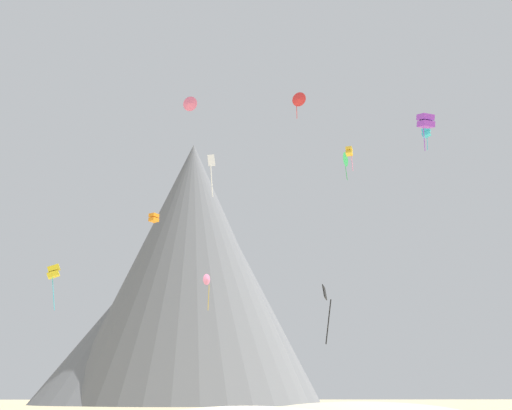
# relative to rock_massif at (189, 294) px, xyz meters

# --- Properties ---
(rock_massif) EXTENTS (69.40, 62.74, 50.73)m
(rock_massif) POSITION_rel_rock_massif_xyz_m (0.00, 0.00, 0.00)
(rock_massif) COLOR slate
(rock_massif) RESTS_ON ground_plane
(kite_white_mid) EXTENTS (0.69, 0.41, 3.64)m
(kite_white_mid) POSITION_rel_rock_massif_xyz_m (5.39, -80.59, -0.51)
(kite_white_mid) COLOR white
(kite_black_low) EXTENTS (0.70, 1.04, 4.01)m
(kite_black_low) POSITION_rel_rock_massif_xyz_m (13.50, -88.37, -12.54)
(kite_black_low) COLOR black
(kite_red_high) EXTENTS (1.95, 1.35, 3.88)m
(kite_red_high) POSITION_rel_rock_massif_xyz_m (16.42, -48.70, 19.85)
(kite_red_high) COLOR red
(kite_yellow_mid) EXTENTS (1.58, 1.48, 5.22)m
(kite_yellow_mid) POSITION_rel_rock_massif_xyz_m (-12.78, -56.39, -5.37)
(kite_yellow_mid) COLOR yellow
(kite_cyan_high) EXTENTS (1.49, 1.43, 3.15)m
(kite_cyan_high) POSITION_rel_rock_massif_xyz_m (33.04, -50.75, 14.53)
(kite_cyan_high) COLOR #33BCDB
(kite_orange_mid) EXTENTS (1.05, 1.05, 0.80)m
(kite_orange_mid) POSITION_rel_rock_massif_xyz_m (-0.26, -70.34, -2.36)
(kite_orange_mid) COLOR orange
(kite_violet_high) EXTENTS (1.72, 1.78, 4.06)m
(kite_violet_high) POSITION_rel_rock_massif_xyz_m (27.08, -69.88, 8.34)
(kite_violet_high) COLOR purple
(kite_pink_mid) EXTENTS (1.13, 1.30, 4.58)m
(kite_pink_mid) POSITION_rel_rock_massif_xyz_m (4.50, -48.27, -4.93)
(kite_pink_mid) COLOR pink
(kite_rainbow_high) EXTENTS (1.50, 0.89, 1.45)m
(kite_rainbow_high) POSITION_rel_rock_massif_xyz_m (3.06, -73.54, 8.19)
(kite_rainbow_high) COLOR #E5668C
(kite_green_high) EXTENTS (1.21, 1.81, 3.86)m
(kite_green_high) POSITION_rel_rock_massif_xyz_m (22.51, -48.44, 11.38)
(kite_green_high) COLOR green
(kite_gold_high) EXTENTS (0.95, 0.99, 2.92)m
(kite_gold_high) POSITION_rel_rock_massif_xyz_m (20.76, -60.90, 8.06)
(kite_gold_high) COLOR gold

